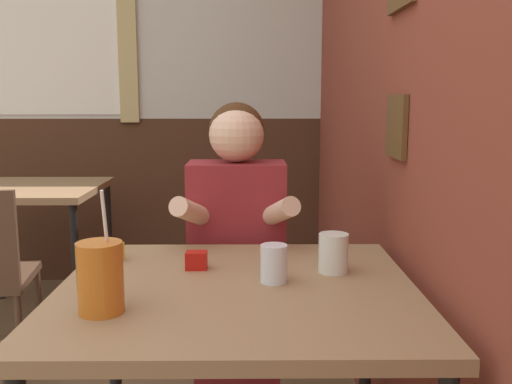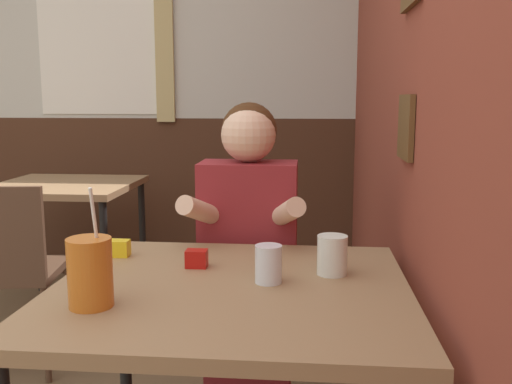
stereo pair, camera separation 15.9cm
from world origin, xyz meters
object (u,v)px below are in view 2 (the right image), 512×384
chair_near_window (8,263)px  cocktail_pitcher (90,272)px  main_table (231,312)px  background_table (65,198)px  person_seated (249,268)px

chair_near_window → cocktail_pitcher: cocktail_pitcher is taller
main_table → background_table: bearing=125.0°
background_table → person_seated: bearing=-43.7°
person_seated → cocktail_pitcher: person_seated is taller
main_table → chair_near_window: size_ratio=1.05×
background_table → person_seated: person_seated is taller
main_table → chair_near_window: bearing=140.4°
person_seated → chair_near_window: bearing=162.1°
main_table → chair_near_window: (-1.12, 0.93, -0.17)m
main_table → person_seated: bearing=91.4°
main_table → person_seated: size_ratio=0.75×
cocktail_pitcher → main_table: bearing=30.6°
background_table → person_seated: 1.61m
main_table → person_seated: 0.57m
main_table → person_seated: person_seated is taller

